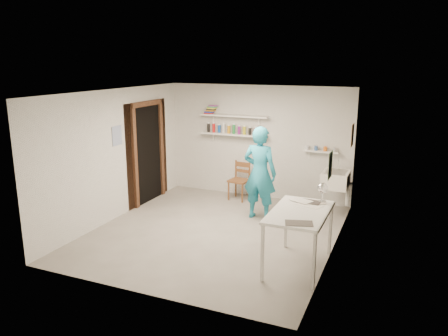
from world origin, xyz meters
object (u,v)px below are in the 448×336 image
at_px(belfast_sink, 336,179).
at_px(desk_lamp, 323,188).
at_px(wooden_chair, 239,181).
at_px(man, 260,173).
at_px(work_table, 299,239).
at_px(wall_clock, 263,155).

height_order(belfast_sink, desk_lamp, desk_lamp).
bearing_deg(belfast_sink, wooden_chair, 175.68).
relative_size(man, work_table, 1.37).
bearing_deg(man, wall_clock, -80.90).
distance_m(man, wall_clock, 0.37).
height_order(man, desk_lamp, man).
bearing_deg(belfast_sink, desk_lamp, -87.02).
relative_size(man, wall_clock, 5.56).
xyz_separation_m(wooden_chair, desk_lamp, (2.12, -2.09, 0.66)).
bearing_deg(wooden_chair, man, -42.45).
xyz_separation_m(man, wooden_chair, (-0.76, 0.91, -0.46)).
bearing_deg(man, desk_lamp, 143.66).
distance_m(work_table, desk_lamp, 0.85).
bearing_deg(wall_clock, work_table, -53.95).
relative_size(wall_clock, wooden_chair, 0.38).
height_order(work_table, desk_lamp, desk_lamp).
relative_size(belfast_sink, wooden_chair, 0.72).
bearing_deg(work_table, desk_lamp, 67.58).
xyz_separation_m(wall_clock, desk_lamp, (1.38, -1.40, -0.09)).
xyz_separation_m(work_table, desk_lamp, (0.21, 0.51, 0.65)).
height_order(belfast_sink, work_table, work_table).
bearing_deg(belfast_sink, man, -149.10).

